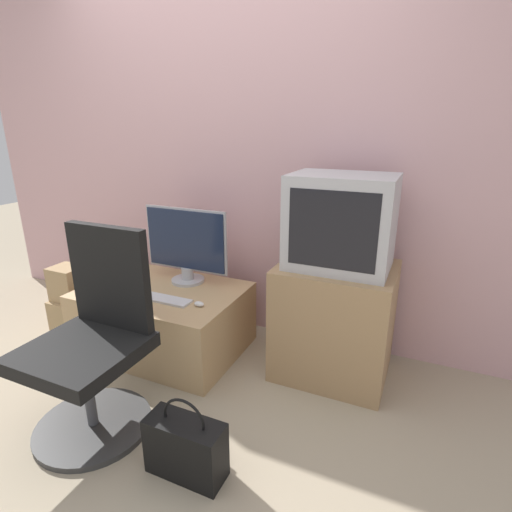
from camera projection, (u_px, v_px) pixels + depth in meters
ground_plane at (106, 433)px, 1.96m from camera, size 12.00×12.00×0.00m
wall_back at (227, 145)px, 2.69m from camera, size 4.40×0.05×2.60m
desk at (164, 318)px, 2.65m from camera, size 1.02×0.71×0.42m
side_stand at (334, 320)px, 2.35m from camera, size 0.64×0.53×0.68m
main_monitor at (186, 245)px, 2.63m from camera, size 0.60×0.22×0.50m
keyboard at (162, 299)px, 2.42m from camera, size 0.38×0.10×0.01m
mouse at (199, 304)px, 2.33m from camera, size 0.06×0.04×0.03m
crt_tv at (341, 222)px, 2.15m from camera, size 0.55×0.41×0.51m
office_chair at (93, 348)px, 1.91m from camera, size 0.56×0.56×0.99m
cardboard_box_lower at (74, 316)px, 2.85m from camera, size 0.23×0.24×0.27m
cardboard_box_upper at (68, 283)px, 2.77m from camera, size 0.21×0.18×0.24m
handbag at (186, 447)px, 1.69m from camera, size 0.34×0.14×0.38m
book at (61, 358)px, 2.56m from camera, size 0.18×0.16×0.02m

